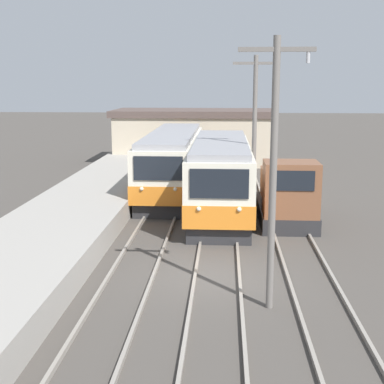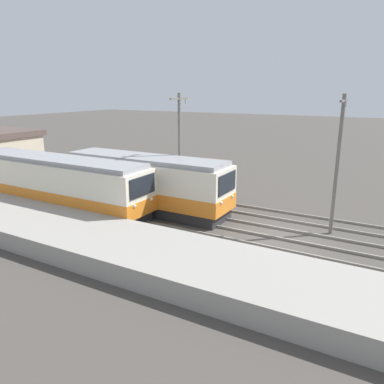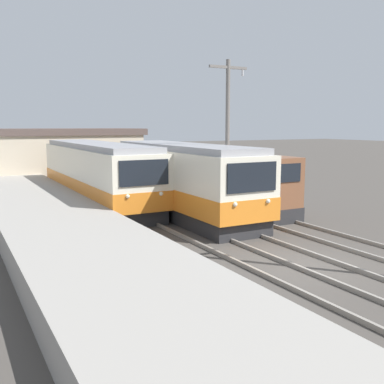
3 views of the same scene
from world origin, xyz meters
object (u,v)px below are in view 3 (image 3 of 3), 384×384
commuter_train_center (183,183)px  shunting_locomotive (251,191)px  commuter_train_left (97,176)px  catenary_mast_mid (228,134)px

commuter_train_center → shunting_locomotive: size_ratio=1.99×
commuter_train_left → catenary_mast_mid: bearing=-57.4°
commuter_train_left → shunting_locomotive: bearing=-48.7°
shunting_locomotive → catenary_mast_mid: (-1.49, -0.14, 2.83)m
catenary_mast_mid → shunting_locomotive: bearing=5.3°
commuter_train_left → catenary_mast_mid: size_ratio=1.88×
shunting_locomotive → catenary_mast_mid: catenary_mast_mid is taller
commuter_train_center → shunting_locomotive: bearing=-27.1°
catenary_mast_mid → commuter_train_center: bearing=132.0°
commuter_train_left → catenary_mast_mid: 8.36m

